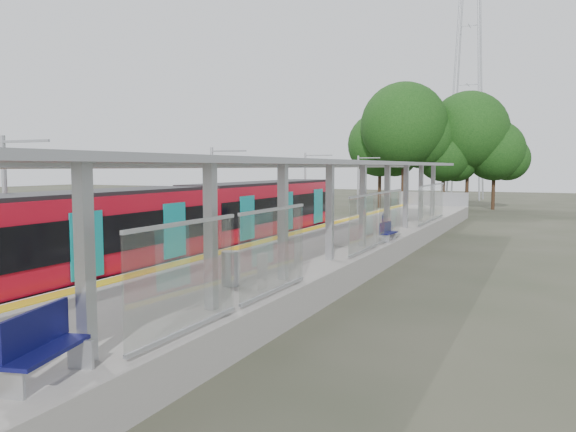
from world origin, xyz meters
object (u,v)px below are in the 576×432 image
(train, at_px, (187,223))
(bench_mid, at_px, (387,231))
(bench_far, at_px, (385,224))
(info_pillar_far, at_px, (330,229))
(litter_bin, at_px, (230,268))
(bench_near, at_px, (42,344))

(train, height_order, bench_mid, train)
(bench_far, height_order, info_pillar_far, info_pillar_far)
(litter_bin, bearing_deg, bench_near, -82.05)
(litter_bin, bearing_deg, info_pillar_far, 92.59)
(bench_far, height_order, litter_bin, bench_far)
(bench_near, distance_m, bench_mid, 18.84)
(train, distance_m, info_pillar_far, 6.17)
(bench_mid, xyz_separation_m, info_pillar_far, (-2.01, -2.12, 0.20))
(bench_far, distance_m, info_pillar_far, 4.81)
(bench_mid, distance_m, bench_far, 2.65)
(bench_mid, height_order, info_pillar_far, info_pillar_far)
(info_pillar_far, bearing_deg, train, -156.14)
(bench_mid, xyz_separation_m, bench_far, (-0.80, 2.53, 0.06))
(info_pillar_far, bearing_deg, bench_near, -95.07)
(bench_near, relative_size, info_pillar_far, 1.14)
(train, height_order, bench_near, train)
(train, bearing_deg, bench_near, -63.62)
(train, distance_m, bench_near, 14.81)
(bench_near, bearing_deg, info_pillar_far, 80.49)
(train, relative_size, litter_bin, 27.53)
(litter_bin, bearing_deg, bench_far, 86.71)
(bench_near, bearing_deg, bench_mid, 73.82)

